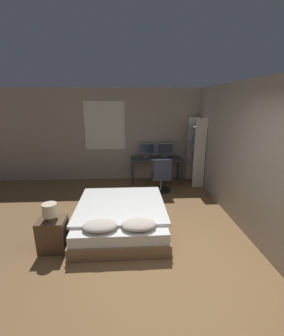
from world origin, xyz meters
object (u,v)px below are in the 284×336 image
bookshelf (197,149)px  monitor_left (146,149)px  bedside_lamp (50,210)px  nightstand (53,234)px  desk (156,161)px  bed (121,217)px  computer_mouse (167,159)px  office_chair (161,178)px  keyboard (157,160)px  monitor_right (165,149)px

bookshelf → monitor_left: bearing=162.8°
bedside_lamp → monitor_left: monitor_left is taller
nightstand → desk: 3.73m
bed → bookshelf: bookshelf is taller
computer_mouse → office_chair: bearing=-110.9°
bedside_lamp → keyboard: bearing=54.9°
monitor_left → bookshelf: bearing=-17.2°
monitor_left → monitor_right: size_ratio=1.00×
monitor_left → keyboard: size_ratio=1.38×
monitor_left → office_chair: (0.32, -0.99, -0.58)m
keyboard → office_chair: (0.04, -0.60, -0.36)m
desk → monitor_right: (0.28, 0.20, 0.32)m
desk → monitor_left: size_ratio=3.04×
desk → office_chair: 0.83m
desk → bookshelf: size_ratio=0.79×
nightstand → monitor_left: 3.81m
bedside_lamp → desk: 3.72m
desk → monitor_left: monitor_left is taller
bed → desk: 2.74m
monitor_left → bookshelf: bookshelf is taller
office_chair → nightstand: bearing=-132.1°
bedside_lamp → office_chair: (2.09, 2.31, -0.33)m
bed → desk: bearing=69.1°
bed → office_chair: size_ratio=2.06×
desk → computer_mouse: bearing=-36.2°
nightstand → computer_mouse: (2.31, 2.91, 0.47)m
bed → office_chair: 2.02m
bedside_lamp → keyboard: (2.04, 2.91, 0.03)m
bed → nightstand: 1.22m
bedside_lamp → keyboard: 3.55m
desk → monitor_left: bearing=144.4°
bedside_lamp → monitor_left: bearing=61.9°
desk → monitor_left: (-0.28, 0.20, 0.32)m
monitor_left → bed: bearing=-104.2°
bedside_lamp → monitor_left: size_ratio=0.55×
monitor_left → keyboard: monitor_left is taller
keyboard → nightstand: bearing=-125.1°
bedside_lamp → computer_mouse: 3.72m
monitor_right → bookshelf: bookshelf is taller
nightstand → office_chair: office_chair is taller
computer_mouse → bookshelf: bookshelf is taller
office_chair → computer_mouse: bearing=69.1°
bedside_lamp → bookshelf: bookshelf is taller
desk → bookshelf: bearing=-11.7°
bed → nightstand: nightstand is taller
computer_mouse → keyboard: bearing=180.0°
bedside_lamp → keyboard: bedside_lamp is taller
computer_mouse → office_chair: size_ratio=0.08×
office_chair → monitor_left: bearing=107.9°
bedside_lamp → keyboard: size_ratio=0.76×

